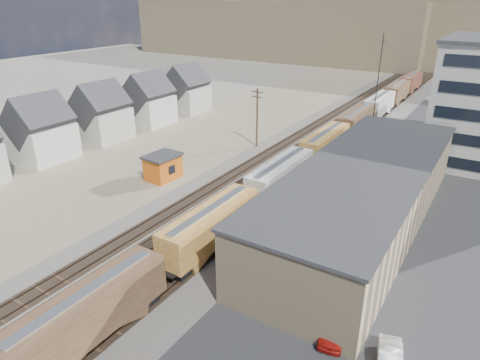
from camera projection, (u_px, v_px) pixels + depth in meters
The scene contains 13 objects.
ground at pixel (97, 299), 36.72m from camera, with size 300.00×300.00×0.00m, color #6B6356.
ballast_bed at pixel (321, 142), 75.55m from camera, with size 18.00×200.00×0.06m, color #4C4742.
dirt_yard at pixel (196, 139), 77.54m from camera, with size 24.00×180.00×0.03m, color #71624E.
asphalt_lot at pixel (440, 204), 53.17m from camera, with size 26.00×120.00×0.04m, color #232326.
rail_tracks at pixel (318, 141), 75.78m from camera, with size 11.40×200.00×0.24m.
freight_train at pixel (342, 131), 72.25m from camera, with size 3.00×119.74×4.46m.
warehouse at pixel (363, 194), 47.38m from camera, with size 12.40×40.40×7.25m.
utility_pole_north at pixel (257, 117), 71.38m from camera, with size 2.20×0.32×10.00m.
radio_mast at pixel (377, 85), 76.77m from camera, with size 1.20×0.16×18.00m.
townhouse_row at pixel (73, 124), 71.00m from camera, with size 8.15×68.16×10.47m.
hills_north at pixel (444, 23), 161.47m from camera, with size 265.00×80.00×32.00m.
maintenance_shed at pixel (163, 167), 59.94m from camera, with size 4.07×5.13×3.61m.
parked_car_red at pixel (334, 328), 32.41m from camera, with size 1.87×4.66×1.59m, color #B01610.
Camera 1 is at (26.14, -18.55, 24.00)m, focal length 32.00 mm.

